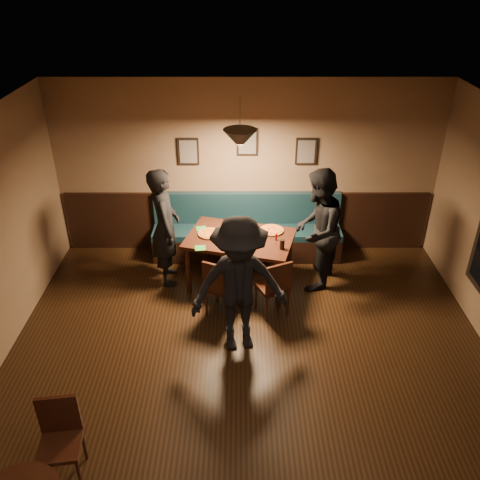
# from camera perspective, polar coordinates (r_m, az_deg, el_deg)

# --- Properties ---
(floor) EXTENTS (7.00, 7.00, 0.00)m
(floor) POSITION_cam_1_polar(r_m,az_deg,el_deg) (5.79, 1.19, -18.51)
(floor) COLOR black
(floor) RESTS_ON ground
(ceiling) EXTENTS (7.00, 7.00, 0.00)m
(ceiling) POSITION_cam_1_polar(r_m,az_deg,el_deg) (4.15, 1.60, 8.24)
(ceiling) COLOR silver
(ceiling) RESTS_ON ground
(wall_back) EXTENTS (6.00, 0.00, 6.00)m
(wall_back) POSITION_cam_1_polar(r_m,az_deg,el_deg) (7.91, 0.81, 8.08)
(wall_back) COLOR #8C704F
(wall_back) RESTS_ON ground
(wainscot) EXTENTS (5.88, 0.06, 1.00)m
(wainscot) POSITION_cam_1_polar(r_m,az_deg,el_deg) (8.26, 0.77, 2.19)
(wainscot) COLOR black
(wainscot) RESTS_ON ground
(booth_bench) EXTENTS (3.00, 0.60, 1.00)m
(booth_bench) POSITION_cam_1_polar(r_m,az_deg,el_deg) (8.02, 0.79, 1.30)
(booth_bench) COLOR #0F232D
(booth_bench) RESTS_ON ground
(picture_left) EXTENTS (0.32, 0.04, 0.42)m
(picture_left) POSITION_cam_1_polar(r_m,az_deg,el_deg) (7.82, -5.88, 10.00)
(picture_left) COLOR black
(picture_left) RESTS_ON wall_back
(picture_center) EXTENTS (0.32, 0.04, 0.42)m
(picture_center) POSITION_cam_1_polar(r_m,az_deg,el_deg) (7.73, 0.83, 11.10)
(picture_center) COLOR black
(picture_center) RESTS_ON wall_back
(picture_right) EXTENTS (0.32, 0.04, 0.42)m
(picture_right) POSITION_cam_1_polar(r_m,az_deg,el_deg) (7.85, 7.51, 9.97)
(picture_right) COLOR black
(picture_right) RESTS_ON wall_back
(pendant_lamp) EXTENTS (0.44, 0.44, 0.25)m
(pendant_lamp) POSITION_cam_1_polar(r_m,az_deg,el_deg) (6.58, -0.00, 11.41)
(pendant_lamp) COLOR black
(pendant_lamp) RESTS_ON ceiling
(dining_table) EXTENTS (1.69, 1.31, 0.80)m
(dining_table) POSITION_cam_1_polar(r_m,az_deg,el_deg) (7.38, -0.00, -2.37)
(dining_table) COLOR black
(dining_table) RESTS_ON floor
(chair_near_left) EXTENTS (0.51, 0.51, 0.87)m
(chair_near_left) POSITION_cam_1_polar(r_m,az_deg,el_deg) (6.78, -2.03, -5.21)
(chair_near_left) COLOR black
(chair_near_left) RESTS_ON floor
(chair_near_right) EXTENTS (0.50, 0.50, 0.86)m
(chair_near_right) POSITION_cam_1_polar(r_m,az_deg,el_deg) (6.81, 3.70, -5.17)
(chair_near_right) COLOR black
(chair_near_right) RESTS_ON floor
(diner_left) EXTENTS (0.54, 0.72, 1.79)m
(diner_left) POSITION_cam_1_polar(r_m,az_deg,el_deg) (7.32, -8.53, 1.47)
(diner_left) COLOR black
(diner_left) RESTS_ON floor
(diner_right) EXTENTS (0.97, 1.08, 1.82)m
(diner_right) POSITION_cam_1_polar(r_m,az_deg,el_deg) (7.20, 8.76, 1.10)
(diner_right) COLOR black
(diner_right) RESTS_ON floor
(diner_front) EXTENTS (1.27, 0.87, 1.80)m
(diner_front) POSITION_cam_1_polar(r_m,az_deg,el_deg) (5.96, -0.09, -5.25)
(diner_front) COLOR black
(diner_front) RESTS_ON floor
(pizza_a) EXTENTS (0.34, 0.34, 0.04)m
(pizza_a) POSITION_cam_1_polar(r_m,az_deg,el_deg) (7.24, -3.47, 0.75)
(pizza_a) COLOR orange
(pizza_a) RESTS_ON dining_table
(pizza_b) EXTENTS (0.42, 0.42, 0.04)m
(pizza_b) POSITION_cam_1_polar(r_m,az_deg,el_deg) (7.04, 0.02, -0.12)
(pizza_b) COLOR orange
(pizza_b) RESTS_ON dining_table
(pizza_c) EXTENTS (0.38, 0.38, 0.04)m
(pizza_c) POSITION_cam_1_polar(r_m,az_deg,el_deg) (7.33, 3.62, 1.12)
(pizza_c) COLOR #C17A24
(pizza_c) RESTS_ON dining_table
(soda_glass) EXTENTS (0.09, 0.09, 0.14)m
(soda_glass) POSITION_cam_1_polar(r_m,az_deg,el_deg) (6.87, 4.81, -0.50)
(soda_glass) COLOR black
(soda_glass) RESTS_ON dining_table
(tabasco_bottle) EXTENTS (0.03, 0.03, 0.12)m
(tabasco_bottle) POSITION_cam_1_polar(r_m,az_deg,el_deg) (7.08, 4.12, 0.41)
(tabasco_bottle) COLOR #950604
(tabasco_bottle) RESTS_ON dining_table
(napkin_a) EXTENTS (0.17, 0.17, 0.01)m
(napkin_a) POSITION_cam_1_polar(r_m,az_deg,el_deg) (7.41, -4.41, 1.31)
(napkin_a) COLOR #217E2A
(napkin_a) RESTS_ON dining_table
(napkin_b) EXTENTS (0.16, 0.16, 0.01)m
(napkin_b) POSITION_cam_1_polar(r_m,az_deg,el_deg) (6.92, -4.54, -0.91)
(napkin_b) COLOR #207825
(napkin_b) RESTS_ON dining_table
(cutlery_set) EXTENTS (0.19, 0.03, 0.00)m
(cutlery_set) POSITION_cam_1_polar(r_m,az_deg,el_deg) (6.80, -0.38, -1.41)
(cutlery_set) COLOR #BDBDC1
(cutlery_set) RESTS_ON dining_table
(cafe_chair_far) EXTENTS (0.42, 0.42, 0.85)m
(cafe_chair_far) POSITION_cam_1_polar(r_m,az_deg,el_deg) (5.21, -19.83, -21.06)
(cafe_chair_far) COLOR black
(cafe_chair_far) RESTS_ON floor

